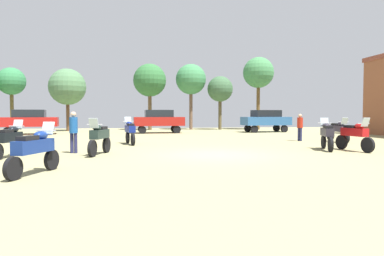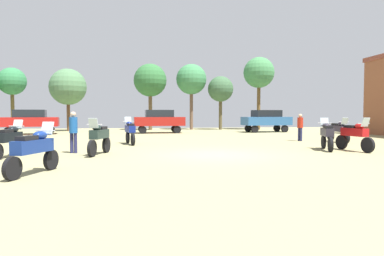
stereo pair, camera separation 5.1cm
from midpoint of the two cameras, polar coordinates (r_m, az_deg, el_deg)
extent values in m
cube|color=#918A5F|center=(13.69, 3.90, -4.60)|extent=(44.00, 52.00, 0.02)
cylinder|color=black|center=(17.22, 21.48, -2.20)|extent=(0.31, 0.65, 0.65)
cylinder|color=black|center=(15.79, 22.52, -2.62)|extent=(0.31, 0.65, 0.65)
cube|color=#292630|center=(16.47, 22.01, -0.65)|extent=(0.72, 1.30, 0.36)
ellipsoid|color=#292630|center=(16.73, 21.83, 0.36)|extent=(0.45, 0.55, 0.24)
cube|color=black|center=(16.24, 22.18, 0.15)|extent=(0.46, 0.62, 0.12)
cube|color=silver|center=(17.03, 21.62, 1.00)|extent=(0.39, 0.25, 0.39)
cylinder|color=#B7B7BC|center=(16.94, 21.68, 0.79)|extent=(0.60, 0.22, 0.04)
cylinder|color=black|center=(13.42, -16.77, -3.37)|extent=(0.28, 0.67, 0.66)
cylinder|color=black|center=(14.77, -14.49, -2.82)|extent=(0.28, 0.67, 0.66)
cube|color=#1D2D29|center=(14.06, -15.60, -1.00)|extent=(0.65, 1.30, 0.36)
ellipsoid|color=#1D2D29|center=(13.78, -16.06, 0.09)|extent=(0.43, 0.54, 0.24)
cube|color=black|center=(14.25, -15.28, 0.01)|extent=(0.43, 0.62, 0.12)
cube|color=silver|center=(13.49, -16.58, 0.80)|extent=(0.39, 0.24, 0.39)
cylinder|color=#B7B7BC|center=(13.58, -16.42, 0.56)|extent=(0.61, 0.19, 0.04)
cylinder|color=black|center=(15.10, -27.36, -3.02)|extent=(0.23, 0.61, 0.60)
cube|color=black|center=(14.43, -28.86, -1.38)|extent=(0.58, 1.29, 0.36)
ellipsoid|color=black|center=(14.66, -28.31, -0.22)|extent=(0.40, 0.53, 0.24)
cube|color=black|center=(14.24, -29.35, -0.47)|extent=(0.40, 0.60, 0.12)
cube|color=silver|center=(14.92, -27.70, 0.53)|extent=(0.38, 0.21, 0.39)
cylinder|color=#B7B7BC|center=(14.84, -27.88, 0.28)|extent=(0.62, 0.15, 0.04)
cylinder|color=black|center=(19.24, -11.03, -1.58)|extent=(0.28, 0.67, 0.66)
cylinder|color=black|center=(17.79, -10.15, -1.90)|extent=(0.28, 0.67, 0.66)
cube|color=navy|center=(18.48, -10.62, -0.15)|extent=(0.66, 1.30, 0.36)
ellipsoid|color=navy|center=(18.75, -10.79, 0.74)|extent=(0.43, 0.54, 0.24)
cube|color=black|center=(18.26, -10.50, 0.57)|extent=(0.43, 0.62, 0.12)
cube|color=silver|center=(19.05, -10.97, 1.31)|extent=(0.39, 0.24, 0.39)
cylinder|color=#B7B7BC|center=(18.96, -10.92, 1.12)|extent=(0.61, 0.19, 0.04)
cylinder|color=black|center=(16.08, 27.76, -2.59)|extent=(0.23, 0.68, 0.67)
cylinder|color=black|center=(17.20, 24.12, -2.21)|extent=(0.23, 0.68, 0.67)
cube|color=#B41416|center=(16.60, 25.91, -0.63)|extent=(0.58, 1.35, 0.36)
ellipsoid|color=#B41416|center=(16.37, 26.63, 0.30)|extent=(0.40, 0.53, 0.24)
cube|color=black|center=(16.75, 25.39, 0.23)|extent=(0.39, 0.60, 0.12)
cube|color=silver|center=(16.13, 27.45, 0.90)|extent=(0.38, 0.21, 0.39)
cylinder|color=#B7B7BC|center=(16.21, 27.20, 0.70)|extent=(0.62, 0.14, 0.04)
cylinder|color=black|center=(20.71, 24.74, -1.54)|extent=(0.12, 0.62, 0.62)
cylinder|color=black|center=(22.10, 22.51, -1.26)|extent=(0.12, 0.62, 0.62)
cube|color=#26202F|center=(21.37, 23.61, -0.08)|extent=(0.36, 1.38, 0.36)
ellipsoid|color=#26202F|center=(21.10, 24.06, 0.64)|extent=(0.32, 0.48, 0.24)
cube|color=black|center=(21.57, 23.30, 0.59)|extent=(0.30, 0.56, 0.12)
cube|color=silver|center=(20.80, 24.56, 1.11)|extent=(0.36, 0.15, 0.39)
cylinder|color=#B7B7BC|center=(20.89, 24.41, 0.95)|extent=(0.62, 0.04, 0.04)
cylinder|color=black|center=(10.78, -22.98, -5.03)|extent=(0.30, 0.61, 0.60)
cylinder|color=black|center=(9.49, -28.39, -6.13)|extent=(0.30, 0.61, 0.60)
cube|color=navy|center=(10.07, -25.56, -2.84)|extent=(0.76, 1.42, 0.36)
ellipsoid|color=navy|center=(10.30, -24.58, -1.14)|extent=(0.45, 0.55, 0.24)
cube|color=black|center=(9.86, -26.41, -1.56)|extent=(0.46, 0.62, 0.12)
cube|color=silver|center=(10.57, -23.53, -0.06)|extent=(0.39, 0.25, 0.39)
cylinder|color=#B7B7BC|center=(10.49, -23.84, -0.41)|extent=(0.60, 0.22, 0.04)
cylinder|color=black|center=(28.19, -8.52, -0.32)|extent=(0.66, 0.27, 0.64)
cylinder|color=black|center=(29.63, -8.69, -0.19)|extent=(0.66, 0.27, 0.64)
cylinder|color=black|center=(28.51, -2.65, -0.27)|extent=(0.66, 0.27, 0.64)
cylinder|color=black|center=(29.93, -3.09, -0.14)|extent=(0.66, 0.27, 0.64)
cube|color=maroon|center=(29.01, -5.73, 1.14)|extent=(4.43, 2.13, 0.75)
cube|color=black|center=(29.00, -5.74, 2.49)|extent=(2.48, 1.76, 0.61)
cylinder|color=black|center=(29.61, -29.02, -0.47)|extent=(0.67, 0.33, 0.64)
cylinder|color=black|center=(31.02, -28.51, -0.34)|extent=(0.67, 0.33, 0.64)
cylinder|color=black|center=(29.19, -23.38, -0.40)|extent=(0.67, 0.33, 0.64)
cylinder|color=black|center=(30.62, -23.12, -0.27)|extent=(0.67, 0.33, 0.64)
cube|color=#A21816|center=(30.05, -26.05, 0.95)|extent=(4.56, 2.56, 0.75)
cube|color=black|center=(30.04, -26.07, 2.25)|extent=(2.61, 1.99, 0.61)
cylinder|color=black|center=(29.83, 10.58, -0.18)|extent=(0.66, 0.30, 0.64)
cylinder|color=black|center=(31.14, 9.46, -0.07)|extent=(0.66, 0.30, 0.64)
cylinder|color=black|center=(31.18, 15.46, -0.12)|extent=(0.66, 0.30, 0.64)
cylinder|color=black|center=(32.43, 14.19, -0.01)|extent=(0.66, 0.30, 0.64)
cube|color=#2C5B91|center=(31.09, 12.47, 1.18)|extent=(4.49, 2.31, 0.75)
cube|color=black|center=(31.09, 12.48, 2.44)|extent=(2.54, 1.86, 0.61)
cylinder|color=#232650|center=(15.03, -19.95, -2.44)|extent=(0.14, 0.14, 0.85)
cylinder|color=#232650|center=(14.96, -19.36, -2.45)|extent=(0.14, 0.14, 0.85)
cylinder|color=#1A5098|center=(14.95, -19.70, 0.47)|extent=(0.41, 0.41, 0.67)
sphere|color=tan|center=(14.94, -19.72, 2.21)|extent=(0.23, 0.23, 0.23)
cylinder|color=#262A50|center=(21.53, 17.73, -1.04)|extent=(0.14, 0.14, 0.81)
cylinder|color=#262A50|center=(21.41, 18.05, -1.06)|extent=(0.14, 0.14, 0.81)
cylinder|color=#A82314|center=(21.44, 17.91, 0.88)|extent=(0.44, 0.44, 0.64)
sphere|color=tan|center=(21.43, 17.93, 2.02)|extent=(0.22, 0.22, 0.22)
cylinder|color=brown|center=(34.71, -7.26, 3.27)|extent=(0.37, 0.37, 4.36)
sphere|color=#2D6533|center=(34.87, -7.28, 8.11)|extent=(3.37, 3.37, 3.37)
cylinder|color=brown|center=(37.13, -28.45, 2.85)|extent=(0.33, 0.33, 4.24)
sphere|color=#2E7242|center=(37.27, -28.54, 7.04)|extent=(2.67, 2.67, 2.67)
cylinder|color=brown|center=(35.24, -0.23, 3.46)|extent=(0.35, 0.35, 4.58)
sphere|color=#397B48|center=(35.42, -0.23, 8.33)|extent=(3.19, 3.19, 3.19)
cylinder|color=brown|center=(36.00, 11.20, 3.95)|extent=(0.36, 0.36, 5.28)
sphere|color=#3D7C47|center=(36.25, 11.25, 9.28)|extent=(3.23, 3.23, 3.23)
cylinder|color=brown|center=(35.33, 4.77, 2.71)|extent=(0.34, 0.34, 3.68)
sphere|color=#385D3B|center=(35.43, 4.78, 6.67)|extent=(2.68, 2.68, 2.68)
cylinder|color=brown|center=(34.29, -20.50, 2.41)|extent=(0.32, 0.32, 3.48)
sphere|color=#48724A|center=(34.39, -20.56, 6.61)|extent=(3.48, 3.48, 3.48)
camera|label=1|loc=(0.03, -90.08, 0.00)|focal=31.20mm
camera|label=2|loc=(0.03, 89.92, 0.00)|focal=31.20mm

